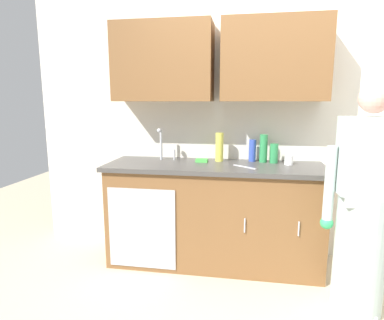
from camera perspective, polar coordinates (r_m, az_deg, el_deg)
The scene contains 13 objects.
ground_plane at distance 2.64m, azimuth 15.27°, elevation -24.69°, with size 9.00×9.00×0.00m, color beige.
kitchen_wall_with_uppers at distance 3.15m, azimuth 12.23°, elevation 9.65°, with size 4.80×0.44×2.70m.
counter_cabinet at distance 3.05m, azimuth 3.82°, elevation -9.82°, with size 1.90×0.62×0.90m.
countertop at distance 2.92m, azimuth 3.99°, elevation -1.13°, with size 1.96×0.66×0.04m, color #474442.
sink at distance 3.02m, azimuth -5.42°, elevation -0.69°, with size 0.50×0.36×0.35m.
person_at_sink at distance 2.55m, azimuth 27.99°, elevation -9.39°, with size 0.55×0.34×1.62m.
bottle_cleaner_spray at distance 3.07m, azimuth 12.52°, elevation 2.02°, with size 0.07×0.07×0.26m, color #2D8C4C.
bottle_dish_liquid at distance 3.06m, azimuth 4.87°, elevation 2.29°, with size 0.07×0.07×0.27m, color #D8D14C.
bottle_soap at distance 3.09m, azimuth 10.64°, elevation 1.66°, with size 0.07×0.07×0.21m, color #334CB2.
bottle_water_tall at distance 3.06m, azimuth 14.30°, elevation 1.14°, with size 0.07×0.07×0.18m, color #2D8C4C.
cup_by_sink at distance 3.01m, azimuth 16.75°, elevation -0.04°, with size 0.08×0.08×0.08m, color white.
knife_on_counter at distance 2.82m, azimuth 9.29°, elevation -1.19°, with size 0.24×0.02×0.01m, color silver.
sponge at distance 3.02m, azimuth 1.73°, elevation -0.08°, with size 0.11×0.07×0.03m, color #4CBF4C.
Camera 1 is at (-0.28, -2.15, 1.50)m, focal length 30.15 mm.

